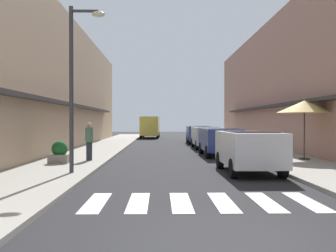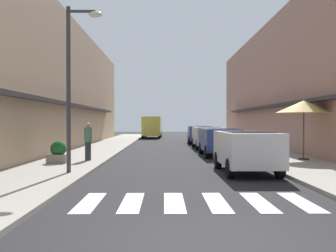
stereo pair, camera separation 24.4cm
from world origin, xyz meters
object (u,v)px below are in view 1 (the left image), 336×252
at_px(parked_car_mid, 219,139).
at_px(delivery_van, 150,125).
at_px(parked_car_distant, 198,132).
at_px(street_lamp, 77,72).
at_px(parked_car_near, 249,147).
at_px(planter_midblock, 60,153).
at_px(cafe_umbrella, 304,107).
at_px(pedestrian_walking_near, 89,140).
at_px(parked_car_far, 207,135).

bearing_deg(parked_car_mid, delivery_van, 100.60).
relative_size(parked_car_distant, street_lamp, 0.81).
relative_size(parked_car_near, street_lamp, 0.73).
distance_m(parked_car_distant, planter_midblock, 17.35).
height_order(parked_car_distant, cafe_umbrella, cafe_umbrella).
bearing_deg(planter_midblock, delivery_van, 83.59).
relative_size(parked_car_mid, pedestrian_walking_near, 2.42).
distance_m(parked_car_near, street_lamp, 6.47).
relative_size(parked_car_far, cafe_umbrella, 1.68).
relative_size(planter_midblock, pedestrian_walking_near, 0.54).
distance_m(street_lamp, pedestrian_walking_near, 4.75).
relative_size(parked_car_near, pedestrian_walking_near, 2.42).
height_order(parked_car_near, pedestrian_walking_near, pedestrian_walking_near).
relative_size(parked_car_far, pedestrian_walking_near, 2.67).
distance_m(delivery_van, street_lamp, 30.13).
relative_size(parked_car_far, parked_car_distant, 1.00).
xyz_separation_m(parked_car_far, cafe_umbrella, (3.35, -8.59, 1.56)).
bearing_deg(pedestrian_walking_near, parked_car_far, -23.40).
height_order(parked_car_near, parked_car_mid, same).
bearing_deg(parked_car_mid, cafe_umbrella, -42.64).
height_order(parked_car_mid, pedestrian_walking_near, pedestrian_walking_near).
distance_m(parked_car_distant, pedestrian_walking_near, 16.02).
relative_size(parked_car_distant, pedestrian_walking_near, 2.67).
distance_m(parked_car_distant, cafe_umbrella, 14.96).
height_order(planter_midblock, pedestrian_walking_near, pedestrian_walking_near).
bearing_deg(street_lamp, planter_midblock, 114.27).
bearing_deg(delivery_van, planter_midblock, -96.41).
distance_m(parked_car_distant, street_lamp, 19.85).
xyz_separation_m(parked_car_distant, cafe_umbrella, (3.35, -14.50, 1.56)).
relative_size(parked_car_near, planter_midblock, 4.46).
relative_size(parked_car_far, street_lamp, 0.81).
xyz_separation_m(delivery_van, pedestrian_walking_near, (-2.00, -25.98, -0.41)).
relative_size(parked_car_far, delivery_van, 0.82).
bearing_deg(parked_car_far, planter_midblock, -126.47).
xyz_separation_m(parked_car_near, parked_car_mid, (-0.00, 6.69, -0.00)).
relative_size(parked_car_mid, planter_midblock, 4.47).
distance_m(parked_car_far, cafe_umbrella, 9.35).
relative_size(parked_car_mid, parked_car_far, 0.91).
bearing_deg(parked_car_far, pedestrian_walking_near, -125.23).
height_order(parked_car_near, parked_car_far, same).
bearing_deg(cafe_umbrella, delivery_van, 106.43).
bearing_deg(street_lamp, parked_car_mid, 51.30).
bearing_deg(planter_midblock, street_lamp, -65.73).
distance_m(parked_car_near, planter_midblock, 7.65).
distance_m(cafe_umbrella, planter_midblock, 10.87).
xyz_separation_m(street_lamp, cafe_umbrella, (9.25, 4.28, -1.00)).
relative_size(parked_car_near, cafe_umbrella, 1.53).
xyz_separation_m(street_lamp, pedestrian_walking_near, (-0.34, 4.03, -2.49)).
xyz_separation_m(parked_car_near, pedestrian_walking_near, (-6.24, 3.35, 0.08)).
xyz_separation_m(parked_car_mid, parked_car_distant, (0.00, 11.42, 0.00)).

